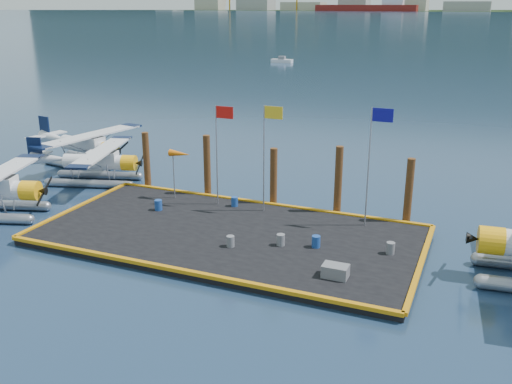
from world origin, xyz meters
TOP-DOWN VIEW (x-y plane):
  - ground at (0.00, 0.00)m, footprint 4000.00×4000.00m
  - dock at (0.00, 0.00)m, footprint 20.00×10.00m
  - dock_bumpers at (0.00, 0.00)m, footprint 20.25×10.25m
  - seaplane_b at (-12.59, 5.52)m, footprint 8.30×8.92m
  - seaplane_c at (-15.94, 8.61)m, footprint 8.90×9.72m
  - drum_0 at (-5.26, 1.50)m, footprint 0.44×0.44m
  - drum_1 at (3.18, -0.55)m, footprint 0.42×0.42m
  - drum_2 at (4.89, -0.09)m, footprint 0.43×0.43m
  - drum_3 at (0.91, -1.67)m, footprint 0.40×0.40m
  - drum_4 at (8.46, 0.55)m, footprint 0.42×0.42m
  - drum_5 at (-1.40, 3.85)m, footprint 0.40×0.40m
  - crate at (6.63, -2.90)m, footprint 1.15×0.76m
  - flagpole_red at (-2.29, 3.80)m, footprint 1.14×0.08m
  - flagpole_yellow at (0.70, 3.80)m, footprint 1.14×0.08m
  - flagpole_blue at (6.70, 3.80)m, footprint 1.14×0.08m
  - windsock at (-5.03, 3.80)m, footprint 1.40×0.44m
  - piling_0 at (-8.50, 5.40)m, footprint 0.44×0.44m
  - piling_1 at (-4.00, 5.40)m, footprint 0.44×0.44m
  - piling_2 at (0.50, 5.40)m, footprint 0.44×0.44m
  - piling_3 at (4.50, 5.40)m, footprint 0.44×0.44m
  - piling_4 at (8.50, 5.40)m, footprint 0.44×0.44m

SIDE VIEW (x-z plane):
  - ground at x=0.00m, z-range 0.00..0.00m
  - dock at x=0.00m, z-range 0.00..0.40m
  - dock_bumpers at x=0.00m, z-range 0.40..0.58m
  - drum_3 at x=0.91m, z-range 0.40..0.97m
  - drum_5 at x=-1.40m, z-range 0.40..0.97m
  - crate at x=6.63m, z-range 0.40..0.97m
  - drum_4 at x=8.46m, z-range 0.40..0.99m
  - drum_1 at x=3.18m, z-range 0.40..0.99m
  - drum_2 at x=4.89m, z-range 0.40..1.00m
  - drum_0 at x=-5.26m, z-range 0.40..1.02m
  - seaplane_b at x=-12.59m, z-range -0.20..2.97m
  - seaplane_c at x=-15.94m, z-range -0.22..3.22m
  - piling_2 at x=0.50m, z-range 0.00..3.80m
  - piling_0 at x=-8.50m, z-range 0.00..4.00m
  - piling_4 at x=8.50m, z-range 0.00..4.00m
  - piling_1 at x=-4.00m, z-range 0.00..4.20m
  - piling_3 at x=4.50m, z-range 0.00..4.30m
  - windsock at x=-5.03m, z-range 1.67..4.79m
  - flagpole_red at x=-2.29m, z-range 1.40..7.40m
  - flagpole_yellow at x=0.70m, z-range 1.41..7.61m
  - flagpole_blue at x=6.70m, z-range 1.44..7.94m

